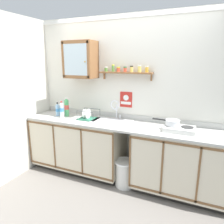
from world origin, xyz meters
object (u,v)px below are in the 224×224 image
bottle_water_blue_2 (58,110)px  trash_bin (125,173)px  dish_rack (88,117)px  warning_sign (126,100)px  wall_cabinet (81,60)px  hot_plate_stove (179,129)px  bottle_soda_green_1 (67,107)px  sink (112,123)px  saucepan (172,122)px  bottle_water_clear_0 (62,110)px

bottle_water_blue_2 → trash_bin: bottle_water_blue_2 is taller
bottle_water_blue_2 → dish_rack: 0.58m
warning_sign → trash_bin: warning_sign is taller
bottle_water_blue_2 → wall_cabinet: size_ratio=0.40×
dish_rack → warning_sign: 0.67m
hot_plate_stove → bottle_soda_green_1: bottle_soda_green_1 is taller
sink → saucepan: sink is taller
sink → bottle_water_blue_2: 0.99m
bottle_water_clear_0 → warning_sign: warning_sign is taller
bottle_soda_green_1 → wall_cabinet: wall_cabinet is taller
bottle_water_blue_2 → warning_sign: warning_sign is taller
bottle_water_blue_2 → dish_rack: size_ratio=0.74×
hot_plate_stove → saucepan: size_ratio=1.08×
trash_bin → wall_cabinet: bearing=162.0°
bottle_soda_green_1 → dish_rack: bottle_soda_green_1 is taller
bottle_water_clear_0 → trash_bin: bottle_water_clear_0 is taller
dish_rack → wall_cabinet: (-0.18, 0.12, 0.89)m
bottle_soda_green_1 → trash_bin: bearing=-9.4°
sink → trash_bin: (0.29, -0.18, -0.69)m
sink → bottle_soda_green_1: (-0.83, 0.01, 0.17)m
dish_rack → wall_cabinet: size_ratio=0.54×
bottle_water_blue_2 → saucepan: bearing=0.5°
sink → bottle_water_blue_2: size_ratio=2.61×
trash_bin → bottle_soda_green_1: bearing=170.6°
bottle_water_blue_2 → wall_cabinet: bearing=20.4°
bottle_water_clear_0 → dish_rack: bearing=11.6°
trash_bin → dish_rack: bearing=167.0°
bottle_water_clear_0 → trash_bin: size_ratio=0.67×
hot_plate_stove → bottle_soda_green_1: (-1.83, 0.05, 0.12)m
dish_rack → warning_sign: warning_sign is taller
bottle_soda_green_1 → wall_cabinet: (0.24, 0.10, 0.77)m
hot_plate_stove → saucepan: 0.13m
bottle_water_clear_0 → wall_cabinet: size_ratio=0.48×
sink → bottle_water_clear_0: size_ratio=2.19×
bottle_soda_green_1 → dish_rack: size_ratio=1.03×
dish_rack → wall_cabinet: wall_cabinet is taller
dish_rack → warning_sign: (0.54, 0.27, 0.28)m
hot_plate_stove → wall_cabinet: bearing=174.5°
saucepan → trash_bin: saucepan is taller
saucepan → bottle_soda_green_1: size_ratio=1.15×
saucepan → bottle_water_clear_0: (-1.75, -0.08, 0.02)m
warning_sign → bottle_soda_green_1: bearing=-165.7°
bottle_water_clear_0 → bottle_soda_green_1: (0.02, 0.12, 0.02)m
hot_plate_stove → trash_bin: hot_plate_stove is taller
trash_bin → sink: bearing=148.0°
trash_bin → hot_plate_stove: bearing=10.5°
bottle_water_clear_0 → dish_rack: (0.44, 0.09, -0.10)m
bottle_soda_green_1 → saucepan: bearing=-1.1°
warning_sign → sink: bearing=-117.7°
saucepan → wall_cabinet: bearing=175.0°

